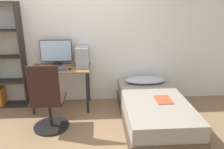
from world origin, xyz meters
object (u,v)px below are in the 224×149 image
object	(u,v)px
office_chair	(48,105)
keyboard	(56,69)
bed	(153,110)
monitor	(56,52)
pc_tower	(83,56)

from	to	relation	value
office_chair	keyboard	world-z (taller)	office_chair
keyboard	bed	bearing A→B (deg)	-17.41
bed	keyboard	size ratio (longest dim) A/B	5.03
office_chair	monitor	distance (m)	1.12
pc_tower	monitor	bearing A→B (deg)	166.81
office_chair	pc_tower	distance (m)	1.10
office_chair	bed	distance (m)	1.64
pc_tower	office_chair	bearing A→B (deg)	-119.74
keyboard	pc_tower	xyz separation A→B (m)	(0.45, 0.20, 0.17)
monitor	keyboard	world-z (taller)	monitor
monitor	pc_tower	xyz separation A→B (m)	(0.48, -0.11, -0.07)
office_chair	pc_tower	bearing A→B (deg)	60.26
bed	monitor	size ratio (longest dim) A/B	3.24
keyboard	pc_tower	world-z (taller)	pc_tower
bed	pc_tower	bearing A→B (deg)	148.54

